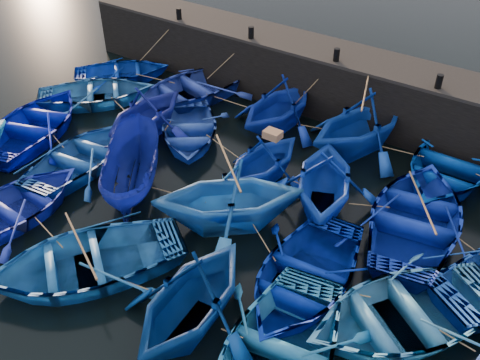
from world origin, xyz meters
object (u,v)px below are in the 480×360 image
Objects in this scene: boat_0 at (122,71)px; wooden_crate at (273,134)px; boat_8 at (189,129)px; boat_13 at (34,124)px.

boat_0 is 10.72m from wooden_crate.
boat_8 is 4.54m from wooden_crate.
boat_8 is at bearing -158.07° from boat_0.
boat_8 is at bearing 171.54° from wooden_crate.
boat_8 is 8.14× the size of wooden_crate.
wooden_crate reaches higher than boat_13.
wooden_crate is at bearing -153.04° from boat_0.
boat_13 reaches higher than boat_8.
boat_13 is at bearing -163.89° from wooden_crate.
boat_0 is 0.79× the size of boat_13.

